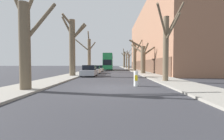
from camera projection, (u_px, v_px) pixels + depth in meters
ground_plane at (109, 88)px, 9.92m from camera, size 300.00×300.00×0.00m
sidewalk_left at (100, 68)px, 59.96m from camera, size 2.94×120.00×0.12m
sidewalk_right at (127, 68)px, 59.80m from camera, size 2.94×120.00×0.12m
building_facade_right at (162, 41)px, 36.43m from camera, size 10.08×39.68×14.80m
street_tree_left_0 at (26, 38)px, 8.86m from camera, size 3.23×1.99×7.63m
street_tree_left_1 at (72, 45)px, 19.58m from camera, size 3.28×2.81×7.91m
street_tree_left_2 at (89, 54)px, 31.46m from camera, size 4.28×2.16×8.22m
street_tree_right_0 at (166, 45)px, 13.24m from camera, size 2.99×2.91×6.90m
street_tree_right_1 at (143, 58)px, 24.89m from camera, size 4.24×3.40×5.80m
street_tree_right_2 at (135, 56)px, 35.33m from camera, size 2.78×2.76×7.59m
street_tree_right_3 at (129, 61)px, 47.19m from camera, size 2.59×3.63×5.80m
street_tree_right_4 at (127, 60)px, 57.78m from camera, size 2.52×2.87×8.02m
street_tree_right_5 at (124, 59)px, 68.78m from camera, size 2.60×2.24×8.76m
double_decker_bus at (108, 61)px, 41.83m from camera, size 2.45×10.20×4.45m
parked_car_0 at (89, 71)px, 20.05m from camera, size 1.82×3.98×1.49m
parked_car_1 at (95, 70)px, 25.74m from camera, size 1.72×4.37×1.38m
parked_car_2 at (98, 69)px, 31.71m from camera, size 1.79×3.96×1.39m
traffic_bollard at (136, 79)px, 10.90m from camera, size 0.31×0.32×1.12m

